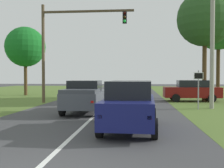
# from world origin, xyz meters

# --- Properties ---
(ground_plane) EXTENTS (120.00, 120.00, 0.00)m
(ground_plane) POSITION_xyz_m (0.00, 9.17, 0.00)
(ground_plane) COLOR #424244
(red_suv_near) EXTENTS (2.27, 4.92, 1.95)m
(red_suv_near) POSITION_xyz_m (2.00, 5.65, 1.02)
(red_suv_near) COLOR navy
(red_suv_near) RESTS_ON ground_plane
(pickup_truck_lead) EXTENTS (2.21, 5.11, 1.89)m
(pickup_truck_lead) POSITION_xyz_m (-0.73, 10.51, 0.97)
(pickup_truck_lead) COLOR #4C515B
(pickup_truck_lead) RESTS_ON ground_plane
(traffic_light) EXTENTS (7.39, 0.40, 7.86)m
(traffic_light) POSITION_xyz_m (-3.35, 16.13, 5.17)
(traffic_light) COLOR brown
(traffic_light) RESTS_ON ground_plane
(keep_moving_sign) EXTENTS (0.60, 0.09, 2.51)m
(keep_moving_sign) POSITION_xyz_m (6.21, 12.69, 1.61)
(keep_moving_sign) COLOR gray
(keep_moving_sign) RESTS_ON ground_plane
(oak_tree_right) EXTENTS (4.62, 4.62, 9.25)m
(oak_tree_right) POSITION_xyz_m (7.90, 18.18, 6.91)
(oak_tree_right) COLOR #4C351E
(oak_tree_right) RESTS_ON ground_plane
(crossing_suv_far) EXTENTS (4.66, 2.13, 1.80)m
(crossing_suv_far) POSITION_xyz_m (6.99, 18.51, 0.94)
(crossing_suv_far) COLOR maroon
(crossing_suv_far) RESTS_ON ground_plane
(utility_pole_right) EXTENTS (0.28, 0.28, 9.74)m
(utility_pole_right) POSITION_xyz_m (7.18, 13.20, 4.87)
(utility_pole_right) COLOR #9E998E
(utility_pole_right) RESTS_ON ground_plane
(extra_tree_1) EXTENTS (4.45, 4.45, 7.65)m
(extra_tree_1) POSITION_xyz_m (-10.16, 24.30, 5.41)
(extra_tree_1) COLOR #4C351E
(extra_tree_1) RESTS_ON ground_plane
(extra_tree_2) EXTENTS (5.49, 5.49, 10.23)m
(extra_tree_2) POSITION_xyz_m (10.24, 22.47, 7.46)
(extra_tree_2) COLOR #4C351E
(extra_tree_2) RESTS_ON ground_plane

